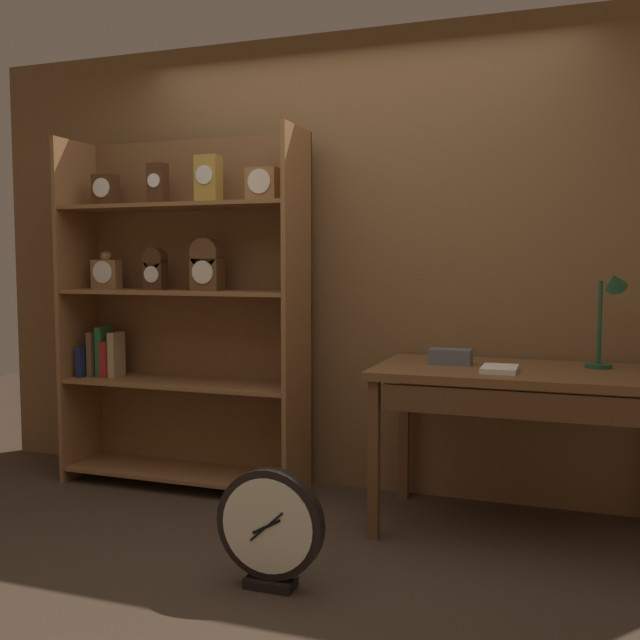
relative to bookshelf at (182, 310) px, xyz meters
The scene contains 8 objects.
ground_plane 1.77m from the bookshelf, 47.54° to the right, with size 10.00×10.00×0.00m, color #3D2D21.
back_wood_panel 1.05m from the bookshelf, 16.50° to the left, with size 4.80×0.05×2.60m, color brown.
bookshelf is the anchor object (origin of this frame).
workbench 1.96m from the bookshelf, ahead, with size 1.37×0.74×0.80m.
desk_lamp 2.32m from the bookshelf, ahead, with size 0.19×0.19×0.48m.
toolbox_small 1.60m from the bookshelf, ahead, with size 0.21×0.11×0.08m, color #595960.
open_repair_manual 1.87m from the bookshelf, ahead, with size 0.16×0.22×0.03m, color silver.
round_clock_large 1.70m from the bookshelf, 46.89° to the right, with size 0.45×0.11×0.49m.
Camera 1 is at (1.20, -2.64, 1.31)m, focal length 40.69 mm.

